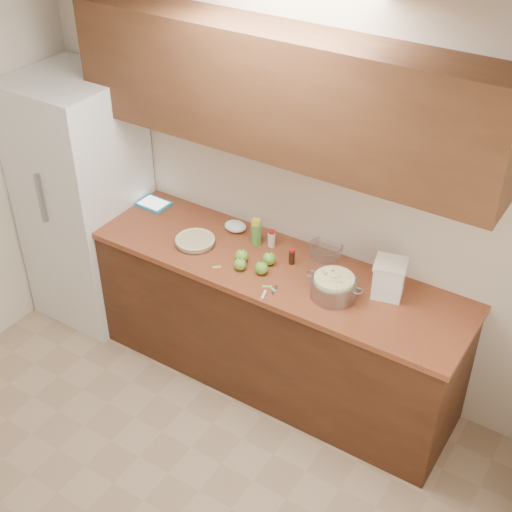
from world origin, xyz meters
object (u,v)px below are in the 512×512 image
Objects in this scene: pie at (195,241)px; colander at (334,287)px; tablet at (153,204)px; flour_canister at (389,278)px.

colander is (0.98, -0.00, 0.04)m from pie.
pie is at bearing 179.92° from colander.
colander is at bearing -0.08° from pie.
tablet is at bearing 171.30° from colander.
pie reaches higher than tablet.
pie is at bearing -21.87° from tablet.
flour_canister is (0.25, 0.18, 0.05)m from colander.
tablet is (-1.76, 0.05, -0.10)m from flour_canister.
flour_canister is at bearing 8.43° from pie.
pie is 1.17× the size of tablet.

